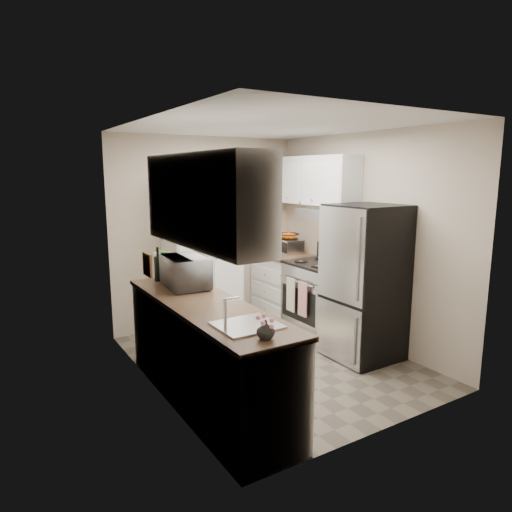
{
  "coord_description": "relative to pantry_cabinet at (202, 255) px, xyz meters",
  "views": [
    {
      "loc": [
        -2.62,
        -3.92,
        2.04
      ],
      "look_at": [
        -0.11,
        0.15,
        1.16
      ],
      "focal_mm": 32.0,
      "sensor_mm": 36.0,
      "label": 1
    }
  ],
  "objects": [
    {
      "name": "base_cabinet_right",
      "position": [
        1.19,
        -0.12,
        -0.56
      ],
      "size": [
        0.6,
        0.8,
        0.88
      ],
      "primitive_type": "cube",
      "color": "silver",
      "rests_on": "ground"
    },
    {
      "name": "electric_range",
      "position": [
        1.17,
        -0.93,
        -0.52
      ],
      "size": [
        0.71,
        0.78,
        1.13
      ],
      "color": "#B7B7BC",
      "rests_on": "ground"
    },
    {
      "name": "refrigerator",
      "position": [
        1.14,
        -1.73,
        -0.15
      ],
      "size": [
        0.7,
        0.72,
        1.7
      ],
      "primitive_type": "cube",
      "color": "#B7B7BC",
      "rests_on": "ground"
    },
    {
      "name": "toaster_oven",
      "position": [
        1.28,
        -0.13,
        0.02
      ],
      "size": [
        0.31,
        0.37,
        0.2
      ],
      "primitive_type": "cube",
      "rotation": [
        0.0,
        0.0,
        -0.13
      ],
      "color": "silver",
      "rests_on": "countertop_right"
    },
    {
      "name": "fruit_basket",
      "position": [
        1.27,
        -0.11,
        0.18
      ],
      "size": [
        0.37,
        0.37,
        0.12
      ],
      "primitive_type": null,
      "rotation": [
        0.0,
        0.0,
        -0.31
      ],
      "color": "#F15F0C",
      "rests_on": "toaster_oven"
    },
    {
      "name": "room_shell",
      "position": [
        0.18,
        -1.32,
        0.63
      ],
      "size": [
        2.64,
        3.24,
        2.52
      ],
      "color": "#BBAB97",
      "rests_on": "ground"
    },
    {
      "name": "ground",
      "position": [
        0.2,
        -1.32,
        -1.0
      ],
      "size": [
        3.2,
        3.2,
        0.0
      ],
      "primitive_type": "plane",
      "color": "#665B4C",
      "rests_on": "ground"
    },
    {
      "name": "pantry_cabinet",
      "position": [
        0.0,
        0.0,
        0.0
      ],
      "size": [
        0.9,
        0.55,
        2.0
      ],
      "primitive_type": "cube",
      "color": "silver",
      "rests_on": "ground"
    },
    {
      "name": "flower_vase",
      "position": [
        -0.81,
        -2.75,
        -0.01
      ],
      "size": [
        0.16,
        0.16,
        0.13
      ],
      "primitive_type": "imported",
      "rotation": [
        0.0,
        0.0,
        -0.34
      ],
      "color": "beige",
      "rests_on": "countertop_left"
    },
    {
      "name": "cutting_board",
      "position": [
        -0.76,
        -0.72,
        0.07
      ],
      "size": [
        0.11,
        0.24,
        0.31
      ],
      "primitive_type": "cube",
      "rotation": [
        0.0,
        0.0,
        0.36
      ],
      "color": "green",
      "rests_on": "countertop_left"
    },
    {
      "name": "countertop_left",
      "position": [
        -0.79,
        -1.75,
        -0.1
      ],
      "size": [
        0.63,
        2.33,
        0.04
      ],
      "primitive_type": "cube",
      "color": "brown",
      "rests_on": "base_cabinet_left"
    },
    {
      "name": "countertop_right",
      "position": [
        1.19,
        -0.12,
        -0.1
      ],
      "size": [
        0.63,
        0.83,
        0.04
      ],
      "primitive_type": "cube",
      "color": "brown",
      "rests_on": "base_cabinet_right"
    },
    {
      "name": "microwave",
      "position": [
        -0.71,
        -1.15,
        0.07
      ],
      "size": [
        0.42,
        0.58,
        0.31
      ],
      "primitive_type": "imported",
      "rotation": [
        0.0,
        0.0,
        1.5
      ],
      "color": "#BBBCC0",
      "rests_on": "countertop_left"
    },
    {
      "name": "wine_bottle",
      "position": [
        -0.86,
        -0.76,
        0.08
      ],
      "size": [
        0.08,
        0.08,
        0.33
      ],
      "primitive_type": "cylinder",
      "color": "black",
      "rests_on": "countertop_left"
    },
    {
      "name": "base_cabinet_left",
      "position": [
        -0.79,
        -1.75,
        -0.56
      ],
      "size": [
        0.6,
        2.3,
        0.88
      ],
      "primitive_type": "cube",
      "color": "silver",
      "rests_on": "ground"
    },
    {
      "name": "kitchen_mat",
      "position": [
        0.16,
        -0.77,
        -0.99
      ],
      "size": [
        0.86,
        1.03,
        0.01
      ],
      "primitive_type": "cube",
      "rotation": [
        0.0,
        0.0,
        -0.41
      ],
      "color": "tan",
      "rests_on": "ground"
    }
  ]
}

